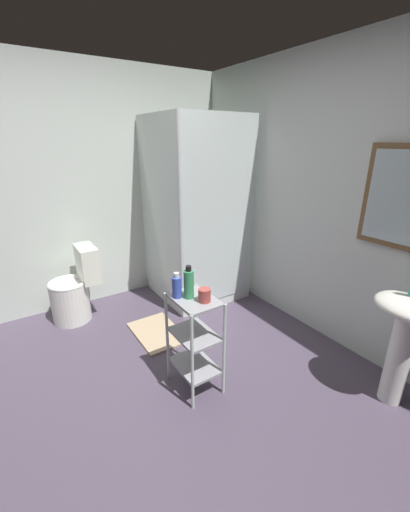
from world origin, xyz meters
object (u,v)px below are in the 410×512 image
body_wash_bottle_green (189,284)px  toilet (75,291)px  rinse_cup (204,295)px  shower_stall (194,260)px  pedestal_sink (406,330)px  shampoo_bottle_blue (177,287)px  bath_mat (157,332)px  storage_cart (195,336)px

body_wash_bottle_green → toilet: bearing=-161.3°
toilet → rinse_cup: size_ratio=8.25×
shower_stall → rinse_cup: bearing=-28.6°
pedestal_sink → body_wash_bottle_green: size_ratio=3.45×
toilet → shampoo_bottle_blue: (1.41, 0.43, 0.50)m
bath_mat → rinse_cup: bearing=-1.0°
shampoo_bottle_blue → bath_mat: bearing=168.9°
toilet → storage_cart: toilet is taller
shampoo_bottle_blue → bath_mat: (-0.70, 0.14, -0.81)m
storage_cart → rinse_cup: 0.36m
shower_stall → body_wash_bottle_green: (1.21, -0.77, 0.38)m
body_wash_bottle_green → storage_cart: bearing=34.6°
storage_cart → body_wash_bottle_green: bearing=-145.4°
shower_stall → rinse_cup: (1.31, -0.72, 0.32)m
rinse_cup → shower_stall: bearing=151.4°
shower_stall → storage_cart: bearing=-31.2°
toilet → storage_cart: bearing=19.1°
shower_stall → storage_cart: shower_stall is taller
storage_cart → pedestal_sink: bearing=51.1°
storage_cart → shampoo_bottle_blue: (-0.08, -0.09, 0.38)m
storage_cart → shampoo_bottle_blue: 0.40m
shower_stall → body_wash_bottle_green: size_ratio=8.53×
storage_cart → rinse_cup: rinse_cup is taller
shampoo_bottle_blue → rinse_cup: shampoo_bottle_blue is taller
shower_stall → bath_mat: 0.95m
storage_cart → shower_stall: bearing=148.8°
rinse_cup → pedestal_sink: bearing=52.6°
pedestal_sink → bath_mat: pedestal_sink is taller
pedestal_sink → shampoo_bottle_blue: size_ratio=4.46×
shampoo_bottle_blue → rinse_cup: (0.16, 0.12, -0.03)m
body_wash_bottle_green → rinse_cup: body_wash_bottle_green is taller
storage_cart → rinse_cup: size_ratio=8.03×
shower_stall → toilet: size_ratio=2.63×
shower_stall → rinse_cup: shower_stall is taller
pedestal_sink → toilet: size_ratio=1.07×
pedestal_sink → body_wash_bottle_green: (-0.92, -1.12, 0.27)m
rinse_cup → bath_mat: size_ratio=0.15×
shower_stall → toilet: bearing=-101.2°
toilet → shampoo_bottle_blue: size_ratio=4.18×
rinse_cup → storage_cart: bearing=-154.0°
toilet → bath_mat: size_ratio=1.27×
rinse_cup → toilet: bearing=-160.5°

